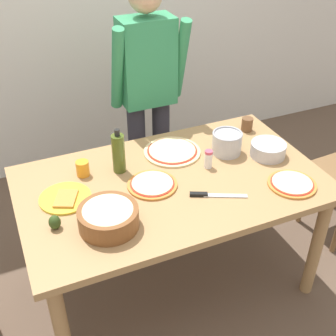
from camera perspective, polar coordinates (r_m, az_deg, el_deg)
name	(u,v)px	position (r m, az deg, el deg)	size (l,w,h in m)	color
ground	(171,279)	(2.85, 0.41, -14.09)	(8.00, 8.00, 0.00)	brown
wall_back	(84,4)	(3.52, -10.75, 20.09)	(5.60, 0.10, 2.60)	silver
dining_table	(172,194)	(2.39, 0.48, -3.41)	(1.60, 0.96, 0.76)	#A37A4C
person_cook	(148,89)	(2.91, -2.61, 10.08)	(0.49, 0.25, 1.62)	#2D2D38
pizza_raw_on_board	(172,151)	(2.56, 0.54, 2.16)	(0.33, 0.33, 0.02)	beige
pizza_cooked_on_tray	(152,184)	(2.30, -2.02, -2.13)	(0.26, 0.26, 0.02)	#C67A33
pizza_second_cooked	(292,184)	(2.39, 15.69, -1.95)	(0.25, 0.25, 0.02)	#C67A33
plate_with_slice	(65,198)	(2.27, -13.09, -3.80)	(0.26, 0.26, 0.02)	gold
popcorn_bowl	(108,216)	(2.04, -7.70, -6.14)	(0.28, 0.28, 0.11)	brown
mixing_bowl_steel	(268,149)	(2.59, 12.77, 2.34)	(0.20, 0.20, 0.08)	#B7B7BC
olive_oil_bottle	(119,153)	(2.37, -6.39, 1.93)	(0.07, 0.07, 0.26)	#47561E
steel_pot	(227,143)	(2.56, 7.60, 3.28)	(0.17, 0.17, 0.13)	#B7B7BC
cup_orange	(83,168)	(2.40, -10.94, -0.05)	(0.07, 0.07, 0.09)	orange
cup_small_brown	(247,124)	(2.82, 10.15, 5.56)	(0.07, 0.07, 0.09)	brown
salt_shaker	(208,159)	(2.42, 5.22, 1.16)	(0.04, 0.04, 0.11)	white
chef_knife	(211,195)	(2.24, 5.59, -3.48)	(0.27, 0.15, 0.02)	silver
avocado	(55,222)	(2.09, -14.39, -6.78)	(0.06, 0.06, 0.07)	#2D4219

